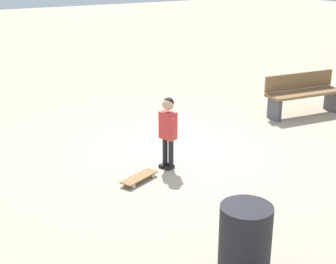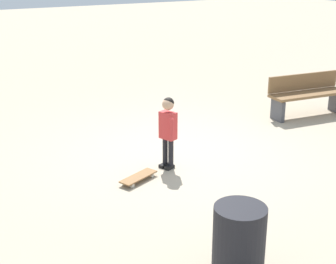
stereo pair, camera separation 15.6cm
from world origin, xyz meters
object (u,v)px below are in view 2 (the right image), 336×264
child_person (168,125)px  skateboard (138,177)px  trash_bin (239,241)px  street_bench (307,94)px

child_person → skateboard: child_person is taller
skateboard → trash_bin: 2.38m
child_person → skateboard: bearing=109.5°
child_person → trash_bin: 2.68m
child_person → skateboard: (-0.21, 0.59, -0.60)m
child_person → trash_bin: (-2.57, 0.69, -0.30)m
child_person → skateboard: size_ratio=1.70×
street_bench → trash_bin: size_ratio=2.29×
child_person → street_bench: bearing=-76.2°
child_person → street_bench: size_ratio=0.65×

